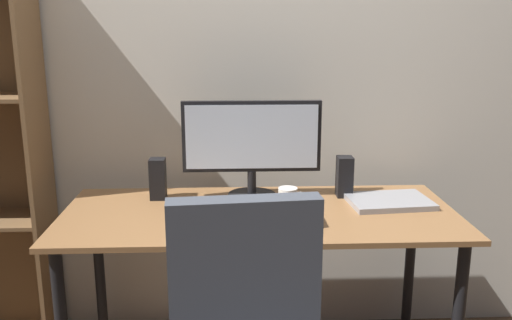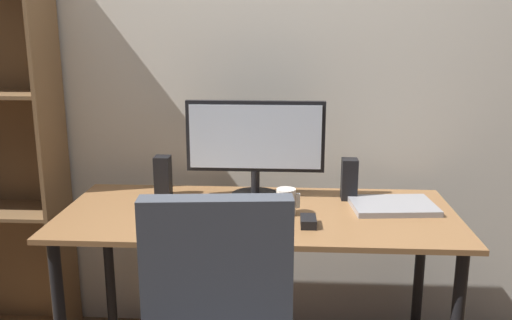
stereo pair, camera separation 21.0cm
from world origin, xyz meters
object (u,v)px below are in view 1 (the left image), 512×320
Objects in this scene: monitor at (252,142)px; mouse at (313,220)px; speaker_left at (158,179)px; coffee_mug at (288,200)px; speaker_right at (344,177)px; keyboard at (255,225)px; laptop at (389,201)px; desk at (259,234)px.

mouse is (0.21, -0.33, -0.22)m from monitor.
mouse is 0.56× the size of speaker_left.
mouse is 0.15m from coffee_mug.
speaker_right is at bearing 0.00° from speaker_left.
speaker_right is (0.26, 0.20, 0.04)m from coffee_mug.
keyboard is at bearing -173.53° from mouse.
laptop is at bearing -34.07° from speaker_right.
laptop is at bearing -12.03° from monitor.
mouse reaches higher than keyboard.
keyboard is 3.02× the size of mouse.
speaker_right is at bearing 26.41° from desk.
coffee_mug is at bearing -21.29° from speaker_left.
keyboard reaches higher than desk.
mouse is 0.68m from speaker_left.
desk is at bearing -23.81° from speaker_left.
desk is 0.44m from speaker_right.
speaker_left is (-0.52, 0.20, 0.04)m from coffee_mug.
coffee_mug is at bearing -58.09° from monitor.
desk is at bearing -153.59° from speaker_right.
speaker_left is (-0.60, 0.32, 0.07)m from mouse.
coffee_mug is (0.13, -0.21, -0.18)m from monitor.
coffee_mug is at bearing -141.81° from speaker_right.
keyboard is at bearing -132.00° from coffee_mug.
coffee_mug is 0.59× the size of speaker_left.
coffee_mug is 0.59× the size of speaker_right.
speaker_right is (0.18, 0.32, 0.07)m from mouse.
monitor reaches higher than speaker_left.
laptop is 0.94m from speaker_left.
coffee_mug is (0.13, 0.15, 0.04)m from keyboard.
monitor reaches higher than keyboard.
speaker_right reaches higher than keyboard.
speaker_left is (-0.93, 0.11, 0.07)m from laptop.
laptop is at bearing 21.07° from keyboard.
desk is at bearing -83.10° from monitor.
laptop is (0.34, 0.21, -0.01)m from mouse.
keyboard is (-0.00, -0.36, -0.22)m from monitor.
laptop is (0.55, -0.12, -0.22)m from monitor.
mouse is 0.56× the size of speaker_right.
desk is 8.92× the size of speaker_right.
speaker_left reaches higher than desk.
coffee_mug reaches higher than mouse.
keyboard is (-0.02, -0.17, 0.10)m from desk.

